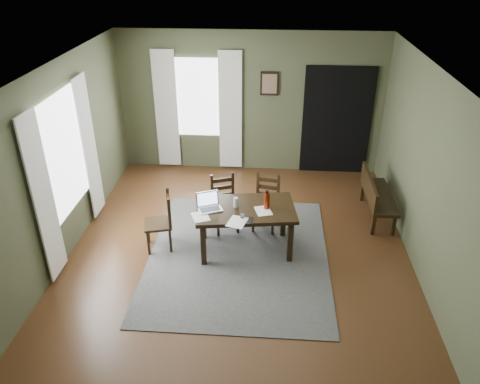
# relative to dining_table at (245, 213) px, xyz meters

# --- Properties ---
(ground) EXTENTS (5.00, 6.00, 0.01)m
(ground) POSITION_rel_dining_table_xyz_m (-0.09, -0.17, -0.64)
(ground) COLOR #492C16
(room_shell) EXTENTS (5.02, 6.02, 2.71)m
(room_shell) POSITION_rel_dining_table_xyz_m (-0.09, -0.17, 1.17)
(room_shell) COLOR #454B31
(room_shell) RESTS_ON ground
(rug) EXTENTS (2.60, 3.20, 0.01)m
(rug) POSITION_rel_dining_table_xyz_m (-0.09, -0.17, -0.63)
(rug) COLOR #484848
(rug) RESTS_ON ground
(dining_table) EXTENTS (1.52, 1.04, 0.71)m
(dining_table) POSITION_rel_dining_table_xyz_m (0.00, 0.00, 0.00)
(dining_table) COLOR black
(dining_table) RESTS_ON rug
(chair_end) EXTENTS (0.48, 0.48, 0.90)m
(chair_end) POSITION_rel_dining_table_xyz_m (-1.24, -0.04, -0.19)
(chair_end) COLOR black
(chair_end) RESTS_ON rug
(chair_back_left) EXTENTS (0.50, 0.50, 0.90)m
(chair_back_left) POSITION_rel_dining_table_xyz_m (-0.36, 0.56, -0.19)
(chair_back_left) COLOR black
(chair_back_left) RESTS_ON rug
(chair_back_right) EXTENTS (0.45, 0.45, 0.89)m
(chair_back_right) POSITION_rel_dining_table_xyz_m (0.29, 0.64, -0.20)
(chair_back_right) COLOR black
(chair_back_right) RESTS_ON rug
(bench) EXTENTS (0.41, 1.28, 0.72)m
(bench) POSITION_rel_dining_table_xyz_m (2.07, 1.10, -0.20)
(bench) COLOR black
(bench) RESTS_ON ground
(laptop) EXTENTS (0.41, 0.37, 0.23)m
(laptop) POSITION_rel_dining_table_xyz_m (-0.52, -0.05, 0.15)
(laptop) COLOR #B7B7BC
(laptop) RESTS_ON dining_table
(computer_mouse) EXTENTS (0.06, 0.10, 0.03)m
(computer_mouse) POSITION_rel_dining_table_xyz_m (-0.03, -0.25, 0.10)
(computer_mouse) COLOR #3F3F42
(computer_mouse) RESTS_ON dining_table
(tv_remote) EXTENTS (0.06, 0.19, 0.02)m
(tv_remote) POSITION_rel_dining_table_xyz_m (0.09, -0.37, 0.10)
(tv_remote) COLOR black
(tv_remote) RESTS_ON dining_table
(drinking_glass) EXTENTS (0.09, 0.09, 0.15)m
(drinking_glass) POSITION_rel_dining_table_xyz_m (-0.14, 0.01, 0.16)
(drinking_glass) COLOR silver
(drinking_glass) RESTS_ON dining_table
(water_bottle) EXTENTS (0.09, 0.09, 0.28)m
(water_bottle) POSITION_rel_dining_table_xyz_m (0.30, 0.01, 0.22)
(water_bottle) COLOR #97270B
(water_bottle) RESTS_ON dining_table
(paper_a) EXTENTS (0.31, 0.35, 0.00)m
(paper_a) POSITION_rel_dining_table_xyz_m (-0.61, -0.29, 0.09)
(paper_a) COLOR white
(paper_a) RESTS_ON dining_table
(paper_d) EXTENTS (0.28, 0.32, 0.00)m
(paper_d) POSITION_rel_dining_table_xyz_m (0.26, -0.07, 0.09)
(paper_d) COLOR white
(paper_d) RESTS_ON dining_table
(paper_e) EXTENTS (0.31, 0.36, 0.00)m
(paper_e) POSITION_rel_dining_table_xyz_m (-0.09, -0.39, 0.09)
(paper_e) COLOR white
(paper_e) RESTS_ON dining_table
(window_left) EXTENTS (0.01, 1.30, 1.70)m
(window_left) POSITION_rel_dining_table_xyz_m (-2.56, 0.03, 0.82)
(window_left) COLOR white
(window_left) RESTS_ON ground
(window_back) EXTENTS (1.00, 0.01, 1.50)m
(window_back) POSITION_rel_dining_table_xyz_m (-1.09, 2.80, 0.82)
(window_back) COLOR white
(window_back) RESTS_ON ground
(curtain_left_near) EXTENTS (0.03, 0.48, 2.30)m
(curtain_left_near) POSITION_rel_dining_table_xyz_m (-2.53, -0.79, 0.57)
(curtain_left_near) COLOR silver
(curtain_left_near) RESTS_ON ground
(curtain_left_far) EXTENTS (0.03, 0.48, 2.30)m
(curtain_left_far) POSITION_rel_dining_table_xyz_m (-2.53, 0.85, 0.57)
(curtain_left_far) COLOR silver
(curtain_left_far) RESTS_ON ground
(curtain_back_left) EXTENTS (0.44, 0.03, 2.30)m
(curtain_back_left) POSITION_rel_dining_table_xyz_m (-1.71, 2.77, 0.57)
(curtain_back_left) COLOR silver
(curtain_back_left) RESTS_ON ground
(curtain_back_right) EXTENTS (0.44, 0.03, 2.30)m
(curtain_back_right) POSITION_rel_dining_table_xyz_m (-0.47, 2.77, 0.57)
(curtain_back_right) COLOR silver
(curtain_back_right) RESTS_ON ground
(framed_picture) EXTENTS (0.34, 0.03, 0.44)m
(framed_picture) POSITION_rel_dining_table_xyz_m (0.26, 2.80, 1.12)
(framed_picture) COLOR black
(framed_picture) RESTS_ON ground
(doorway_back) EXTENTS (1.30, 0.03, 2.10)m
(doorway_back) POSITION_rel_dining_table_xyz_m (1.56, 2.80, 0.42)
(doorway_back) COLOR black
(doorway_back) RESTS_ON ground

